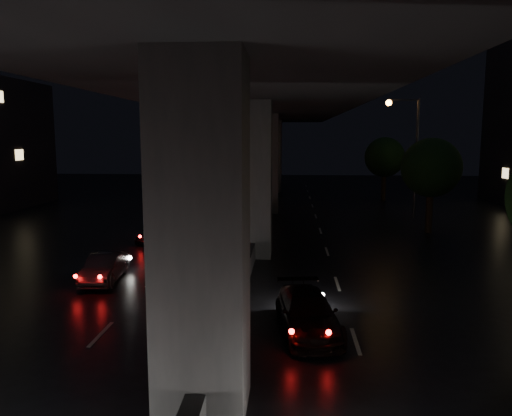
# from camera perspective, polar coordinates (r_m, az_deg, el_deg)

# --- Properties ---
(ground) EXTENTS (120.00, 120.00, 0.00)m
(ground) POSITION_cam_1_polar(r_m,az_deg,el_deg) (21.70, -1.41, -8.46)
(ground) COLOR black
(ground) RESTS_ON ground
(viaduct) EXTENTS (12.00, 80.00, 10.50)m
(viaduct) POSITION_cam_1_polar(r_m,az_deg,el_deg) (25.86, -0.43, 12.91)
(viaduct) COLOR #363739
(viaduct) RESTS_ON ground
(median_barrier) EXTENTS (0.45, 70.00, 0.85)m
(median_barrier) POSITION_cam_1_polar(r_m,az_deg,el_deg) (26.42, -0.41, -4.47)
(median_barrier) COLOR #363739
(median_barrier) RESTS_ON ground
(tree_c) EXTENTS (3.80, 3.80, 6.12)m
(tree_c) POSITION_cam_1_polar(r_m,az_deg,el_deg) (33.99, 19.40, 4.34)
(tree_c) COLOR black
(tree_c) RESTS_ON ground
(tree_d) EXTENTS (3.80, 3.80, 6.12)m
(tree_d) POSITION_cam_1_polar(r_m,az_deg,el_deg) (49.58, 14.48, 5.62)
(tree_d) COLOR black
(tree_d) RESTS_ON ground
(streetlight_far) EXTENTS (2.52, 0.44, 9.00)m
(streetlight_far) POSITION_cam_1_polar(r_m,az_deg,el_deg) (39.74, 17.15, 7.04)
(streetlight_far) COLOR #2D2D33
(streetlight_far) RESTS_ON ground
(car_3) EXTENTS (2.35, 4.52, 1.25)m
(car_3) POSITION_cam_1_polar(r_m,az_deg,el_deg) (16.37, 5.93, -11.84)
(car_3) COLOR black
(car_3) RESTS_ON ground
(car_4) EXTENTS (1.51, 3.70, 1.19)m
(car_4) POSITION_cam_1_polar(r_m,az_deg,el_deg) (22.65, -16.94, -6.54)
(car_4) COLOR black
(car_4) RESTS_ON ground
(car_5) EXTENTS (1.16, 3.26, 1.07)m
(car_5) POSITION_cam_1_polar(r_m,az_deg,el_deg) (23.26, -7.95, -6.02)
(car_5) COLOR #27282A
(car_5) RESTS_ON ground
(car_6) EXTENTS (1.99, 3.46, 1.11)m
(car_6) POSITION_cam_1_polar(r_m,az_deg,el_deg) (30.13, -11.35, -2.79)
(car_6) COLOR black
(car_6) RESTS_ON ground
(car_7) EXTENTS (2.04, 4.00, 1.11)m
(car_7) POSITION_cam_1_polar(r_m,az_deg,el_deg) (34.30, -9.13, -1.40)
(car_7) COLOR #27262A
(car_7) RESTS_ON ground
(car_8) EXTENTS (1.52, 3.64, 1.23)m
(car_8) POSITION_cam_1_polar(r_m,az_deg,el_deg) (33.23, -4.87, -1.53)
(car_8) COLOR black
(car_8) RESTS_ON ground
(car_9) EXTENTS (1.69, 4.15, 1.34)m
(car_9) POSITION_cam_1_polar(r_m,az_deg,el_deg) (38.33, -2.94, -0.12)
(car_9) COLOR #3E3935
(car_9) RESTS_ON ground
(car_10) EXTENTS (2.68, 4.18, 1.07)m
(car_10) POSITION_cam_1_polar(r_m,az_deg,el_deg) (49.34, -1.34, 1.60)
(car_10) COLOR black
(car_10) RESTS_ON ground
(car_11) EXTENTS (3.08, 4.82, 1.24)m
(car_11) POSITION_cam_1_polar(r_m,az_deg,el_deg) (51.51, -4.96, 1.94)
(car_11) COLOR black
(car_11) RESTS_ON ground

